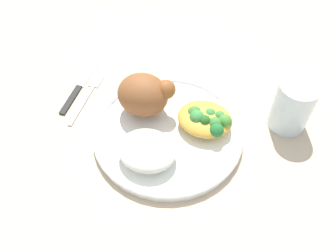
{
  "coord_description": "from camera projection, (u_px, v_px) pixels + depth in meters",
  "views": [
    {
      "loc": [
        0.13,
        -0.36,
        0.51
      ],
      "look_at": [
        0.0,
        0.0,
        0.03
      ],
      "focal_mm": 36.97,
      "sensor_mm": 36.0,
      "label": 1
    }
  ],
  "objects": [
    {
      "name": "roasted_chicken",
      "position": [
        144.0,
        94.0,
        0.62
      ],
      "size": [
        0.1,
        0.08,
        0.08
      ],
      "color": "brown",
      "rests_on": "plate"
    },
    {
      "name": "water_glass",
      "position": [
        293.0,
        106.0,
        0.62
      ],
      "size": [
        0.07,
        0.07,
        0.1
      ],
      "primitive_type": "cylinder",
      "color": "silver",
      "rests_on": "ground_plane"
    },
    {
      "name": "knife",
      "position": [
        79.0,
        86.0,
        0.71
      ],
      "size": [
        0.02,
        0.19,
        0.01
      ],
      "color": "black",
      "rests_on": "ground_plane"
    },
    {
      "name": "plate",
      "position": [
        168.0,
        132.0,
        0.63
      ],
      "size": [
        0.27,
        0.27,
        0.02
      ],
      "color": "white",
      "rests_on": "ground_plane"
    },
    {
      "name": "mac_cheese_with_broccoli",
      "position": [
        206.0,
        119.0,
        0.62
      ],
      "size": [
        0.1,
        0.09,
        0.04
      ],
      "color": "gold",
      "rests_on": "plate"
    },
    {
      "name": "ground_plane",
      "position": [
        168.0,
        136.0,
        0.64
      ],
      "size": [
        2.0,
        2.0,
        0.0
      ],
      "primitive_type": "plane",
      "color": "#C9AD90"
    },
    {
      "name": "fork",
      "position": [
        87.0,
        96.0,
        0.7
      ],
      "size": [
        0.02,
        0.14,
        0.01
      ],
      "color": "#B2B2B7",
      "rests_on": "ground_plane"
    },
    {
      "name": "rice_pile",
      "position": [
        147.0,
        150.0,
        0.57
      ],
      "size": [
        0.1,
        0.09,
        0.03
      ],
      "primitive_type": "ellipsoid",
      "color": "white",
      "rests_on": "plate"
    }
  ]
}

